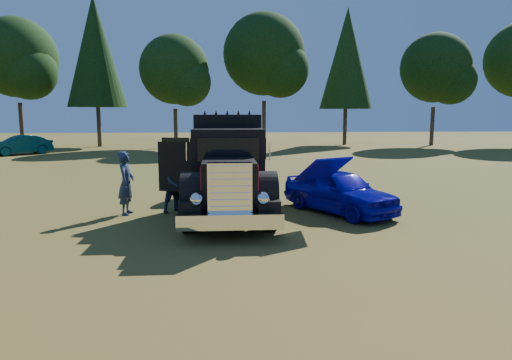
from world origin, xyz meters
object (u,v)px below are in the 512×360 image
Objects in this scene: diamond_t_truck at (228,172)px; hotrod_coupe at (339,191)px; spectator_near at (126,183)px; distant_teal_car at (20,145)px; spectator_far at (176,182)px.

diamond_t_truck is 1.66× the size of hotrod_coupe.
hotrod_coupe is at bearing -87.30° from spectator_near.
spectator_near is 24.09m from distant_teal_car.
spectator_near is 0.44× the size of distant_teal_car.
hotrod_coupe is 28.06m from distant_teal_car.
spectator_far is at bearing 166.54° from diamond_t_truck.
hotrod_coupe is 1.00× the size of distant_teal_car.
hotrod_coupe is at bearing -1.25° from diamond_t_truck.
spectator_near is 1.03× the size of spectator_far.
diamond_t_truck reaches higher than spectator_near.
hotrod_coupe reaches higher than distant_teal_car.
spectator_near is at bearing 177.90° from hotrod_coupe.
spectator_near is 1.49m from spectator_far.
spectator_far reaches higher than distant_teal_car.
spectator_near is at bearing -12.88° from distant_teal_car.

